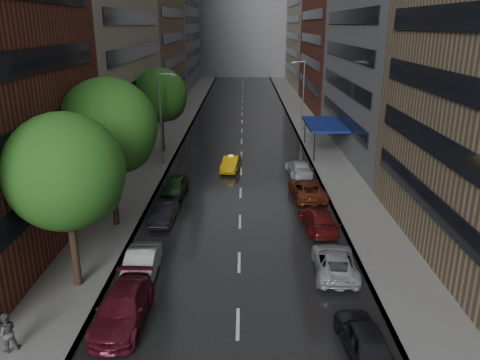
{
  "coord_description": "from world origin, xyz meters",
  "views": [
    {
      "loc": [
        0.26,
        -14.72,
        13.43
      ],
      "look_at": [
        0.0,
        16.43,
        3.0
      ],
      "focal_mm": 35.0,
      "sensor_mm": 36.0,
      "label": 1
    }
  ],
  "objects": [
    {
      "name": "road",
      "position": [
        0.0,
        50.0,
        0.01
      ],
      "size": [
        14.0,
        140.0,
        0.01
      ],
      "primitive_type": "cube",
      "color": "black",
      "rests_on": "ground"
    },
    {
      "name": "sidewalk_left",
      "position": [
        -9.0,
        50.0,
        0.07
      ],
      "size": [
        4.0,
        140.0,
        0.15
      ],
      "primitive_type": "cube",
      "color": "gray",
      "rests_on": "ground"
    },
    {
      "name": "sidewalk_right",
      "position": [
        9.0,
        50.0,
        0.07
      ],
      "size": [
        4.0,
        140.0,
        0.15
      ],
      "primitive_type": "cube",
      "color": "gray",
      "rests_on": "ground"
    },
    {
      "name": "buildings_left",
      "position": [
        -15.0,
        58.79,
        15.99
      ],
      "size": [
        8.0,
        108.0,
        38.0
      ],
      "color": "maroon",
      "rests_on": "ground"
    },
    {
      "name": "buildings_right",
      "position": [
        15.0,
        56.7,
        15.03
      ],
      "size": [
        8.05,
        109.1,
        36.0
      ],
      "color": "#937A5B",
      "rests_on": "ground"
    },
    {
      "name": "building_far",
      "position": [
        0.0,
        118.0,
        16.0
      ],
      "size": [
        40.0,
        14.0,
        32.0
      ],
      "primitive_type": "cube",
      "color": "slate",
      "rests_on": "ground"
    },
    {
      "name": "tree_near",
      "position": [
        -8.6,
        7.24,
        6.48
      ],
      "size": [
        5.93,
        5.93,
        9.46
      ],
      "color": "#382619",
      "rests_on": "ground"
    },
    {
      "name": "tree_mid",
      "position": [
        -8.6,
        15.19,
        7.03
      ],
      "size": [
        6.44,
        6.44,
        10.27
      ],
      "color": "#382619",
      "rests_on": "ground"
    },
    {
      "name": "tree_far",
      "position": [
        -8.6,
        34.95,
        6.24
      ],
      "size": [
        5.72,
        5.72,
        9.12
      ],
      "color": "#382619",
      "rests_on": "ground"
    },
    {
      "name": "taxi",
      "position": [
        -0.98,
        28.35,
        0.69
      ],
      "size": [
        2.03,
        4.34,
        1.38
      ],
      "primitive_type": "imported",
      "rotation": [
        0.0,
        0.0,
        -0.14
      ],
      "color": "#E4A50C",
      "rests_on": "ground"
    },
    {
      "name": "parked_cars_left",
      "position": [
        -5.4,
        11.17,
        0.76
      ],
      "size": [
        2.3,
        22.36,
        1.57
      ],
      "color": "#4F0F1C",
      "rests_on": "ground"
    },
    {
      "name": "parked_cars_right",
      "position": [
        5.4,
        15.4,
        0.72
      ],
      "size": [
        2.84,
        29.6,
        1.49
      ],
      "color": "black",
      "rests_on": "ground"
    },
    {
      "name": "ped_black_umbrella",
      "position": [
        -9.77,
        1.87,
        1.38
      ],
      "size": [
        1.11,
        1.07,
        2.09
      ],
      "color": "#4B4A4F",
      "rests_on": "sidewalk_left"
    },
    {
      "name": "street_lamp_left",
      "position": [
        -7.72,
        30.0,
        4.89
      ],
      "size": [
        1.74,
        0.22,
        9.0
      ],
      "color": "gray",
      "rests_on": "sidewalk_left"
    },
    {
      "name": "street_lamp_right",
      "position": [
        7.72,
        45.0,
        4.89
      ],
      "size": [
        1.74,
        0.22,
        9.0
      ],
      "color": "gray",
      "rests_on": "sidewalk_right"
    },
    {
      "name": "awning",
      "position": [
        8.98,
        35.0,
        3.13
      ],
      "size": [
        4.0,
        8.0,
        3.12
      ],
      "color": "navy",
      "rests_on": "sidewalk_right"
    }
  ]
}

